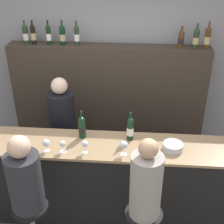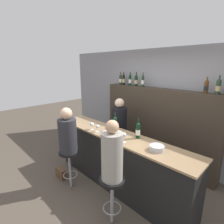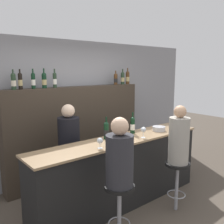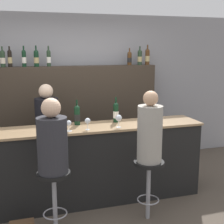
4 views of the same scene
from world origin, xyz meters
name	(u,v)px [view 4 (image 4 of 4)]	position (x,y,z in m)	size (l,w,h in m)	color
ground_plane	(99,209)	(0.00, 0.00, 0.00)	(16.00, 16.00, 0.00)	#4C4238
wall_back	(73,91)	(0.00, 1.76, 1.30)	(6.40, 0.05, 2.60)	gray
bar_counter	(94,164)	(0.00, 0.26, 0.52)	(2.93, 0.56, 1.04)	black
back_bar_cabinet	(76,118)	(0.00, 1.54, 0.87)	(2.74, 0.28, 1.74)	#382D23
wine_bottle_counter_0	(77,115)	(-0.19, 0.39, 1.17)	(0.08, 0.08, 0.33)	black
wine_bottle_counter_1	(116,112)	(0.34, 0.39, 1.18)	(0.07, 0.07, 0.35)	black
wine_bottle_backbar_0	(3,58)	(-1.11, 1.54, 1.88)	(0.08, 0.08, 0.31)	#233823
wine_bottle_backbar_1	(10,58)	(-1.01, 1.54, 1.88)	(0.07, 0.07, 0.32)	black
wine_bottle_backbar_2	(24,58)	(-0.80, 1.54, 1.88)	(0.07, 0.07, 0.32)	black
wine_bottle_backbar_3	(36,58)	(-0.61, 1.54, 1.88)	(0.08, 0.08, 0.33)	black
wine_bottle_backbar_4	(49,58)	(-0.42, 1.54, 1.88)	(0.07, 0.07, 0.32)	#233823
wine_bottle_backbar_5	(129,58)	(0.95, 1.54, 1.86)	(0.08, 0.08, 0.29)	#4C2D14
wine_bottle_backbar_6	(140,57)	(1.14, 1.54, 1.88)	(0.08, 0.08, 0.32)	#233823
wine_bottle_backbar_7	(147,57)	(1.28, 1.54, 1.88)	(0.08, 0.08, 0.34)	#4C2D14
wine_glass_0	(54,124)	(-0.52, 0.10, 1.14)	(0.08, 0.08, 0.14)	silver
wine_glass_1	(69,124)	(-0.35, 0.10, 1.13)	(0.07, 0.07, 0.14)	silver
wine_glass_2	(88,121)	(-0.11, 0.10, 1.15)	(0.07, 0.07, 0.15)	silver
wine_glass_3	(119,118)	(0.29, 0.10, 1.16)	(0.08, 0.08, 0.17)	silver
metal_bowl	(151,120)	(0.81, 0.23, 1.07)	(0.22, 0.22, 0.07)	#B7B7BC
bar_stool_left	(54,186)	(-0.60, -0.38, 0.56)	(0.36, 0.36, 0.73)	gray
guest_seated_left	(52,141)	(-0.60, -0.38, 1.08)	(0.32, 0.32, 0.81)	#28282D
bar_stool_right	(149,174)	(0.51, -0.38, 0.56)	(0.36, 0.36, 0.73)	gray
guest_seated_right	(150,131)	(0.51, -0.38, 1.10)	(0.29, 0.29, 0.84)	gray
bartender	(48,141)	(-0.54, 0.89, 0.71)	(0.34, 0.34, 1.54)	black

